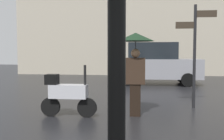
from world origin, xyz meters
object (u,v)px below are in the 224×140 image
(pedestrian_with_umbrella, at_px, (136,54))
(street_signpost, at_px, (195,46))
(parked_car_left, at_px, (155,64))
(parked_scooter, at_px, (67,94))

(pedestrian_with_umbrella, distance_m, street_signpost, 1.97)
(parked_car_left, relative_size, street_signpost, 1.46)
(pedestrian_with_umbrella, relative_size, street_signpost, 0.71)
(pedestrian_with_umbrella, xyz_separation_m, parked_scooter, (-1.61, -0.26, -0.95))
(parked_car_left, bearing_deg, street_signpost, 81.68)
(parked_scooter, bearing_deg, parked_car_left, 60.15)
(pedestrian_with_umbrella, distance_m, parked_car_left, 6.68)
(street_signpost, bearing_deg, parked_scooter, -156.11)
(street_signpost, bearing_deg, pedestrian_with_umbrella, -143.92)
(pedestrian_with_umbrella, height_order, street_signpost, street_signpost)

